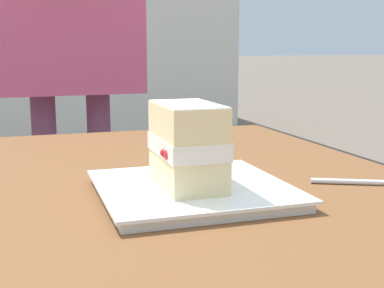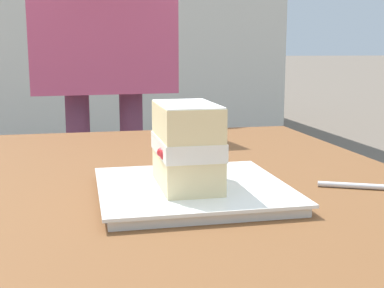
# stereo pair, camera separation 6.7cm
# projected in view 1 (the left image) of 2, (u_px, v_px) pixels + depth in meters

# --- Properties ---
(dessert_plate) EXTENTS (0.24, 0.24, 0.02)m
(dessert_plate) POSITION_uv_depth(u_px,v_px,m) (192.00, 190.00, 0.68)
(dessert_plate) COLOR white
(dessert_plate) RESTS_ON patio_table
(cake_slice) EXTENTS (0.13, 0.08, 0.11)m
(cake_slice) POSITION_uv_depth(u_px,v_px,m) (187.00, 145.00, 0.66)
(cake_slice) COLOR beige
(cake_slice) RESTS_ON dessert_plate
(dessert_fork) EXTENTS (0.09, 0.16, 0.01)m
(dessert_fork) POSITION_uv_depth(u_px,v_px,m) (381.00, 183.00, 0.73)
(dessert_fork) COLOR silver
(dessert_fork) RESTS_ON patio_table
(diner_person) EXTENTS (0.58, 0.45, 1.61)m
(diner_person) POSITION_uv_depth(u_px,v_px,m) (67.00, 6.00, 1.55)
(diner_person) COLOR #5D3049
(diner_person) RESTS_ON ground
(patio_building) EXTENTS (3.90, 3.89, 2.83)m
(patio_building) POSITION_uv_depth(u_px,v_px,m) (18.00, 9.00, 6.01)
(patio_building) COLOR silver
(patio_building) RESTS_ON ground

